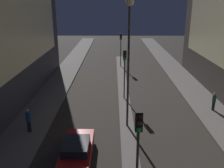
{
  "coord_description": "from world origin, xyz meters",
  "views": [
    {
      "loc": [
        -1.07,
        -4.96,
        9.24
      ],
      "look_at": [
        -1.2,
        17.93,
        1.62
      ],
      "focal_mm": 40.0,
      "sensor_mm": 36.0,
      "label": 1
    }
  ],
  "objects_px": {
    "traffic_light_far": "(121,42)",
    "car_left_lane": "(77,150)",
    "traffic_light_mid": "(125,64)",
    "pedestrian_on_left_sidewalk": "(28,120)",
    "pedestrian_on_right_sidewalk": "(214,101)",
    "street_lamp": "(129,39)",
    "traffic_light_near": "(138,139)"
  },
  "relations": [
    {
      "from": "traffic_light_far",
      "to": "car_left_lane",
      "type": "bearing_deg",
      "value": -98.1
    },
    {
      "from": "traffic_light_mid",
      "to": "pedestrian_on_left_sidewalk",
      "type": "xyz_separation_m",
      "value": [
        -7.2,
        -6.8,
        -2.53
      ]
    },
    {
      "from": "pedestrian_on_right_sidewalk",
      "to": "pedestrian_on_left_sidewalk",
      "type": "bearing_deg",
      "value": -165.21
    },
    {
      "from": "pedestrian_on_left_sidewalk",
      "to": "traffic_light_far",
      "type": "bearing_deg",
      "value": 69.87
    },
    {
      "from": "traffic_light_far",
      "to": "street_lamp",
      "type": "distance_m",
      "value": 18.83
    },
    {
      "from": "pedestrian_on_left_sidewalk",
      "to": "pedestrian_on_right_sidewalk",
      "type": "relative_size",
      "value": 1.11
    },
    {
      "from": "car_left_lane",
      "to": "pedestrian_on_right_sidewalk",
      "type": "xyz_separation_m",
      "value": [
        10.96,
        7.18,
        0.28
      ]
    },
    {
      "from": "traffic_light_far",
      "to": "pedestrian_on_right_sidewalk",
      "type": "height_order",
      "value": "traffic_light_far"
    },
    {
      "from": "traffic_light_mid",
      "to": "traffic_light_far",
      "type": "relative_size",
      "value": 1.0
    },
    {
      "from": "traffic_light_mid",
      "to": "car_left_lane",
      "type": "distance_m",
      "value": 10.95
    },
    {
      "from": "traffic_light_near",
      "to": "pedestrian_on_right_sidewalk",
      "type": "relative_size",
      "value": 2.96
    },
    {
      "from": "traffic_light_mid",
      "to": "street_lamp",
      "type": "height_order",
      "value": "street_lamp"
    },
    {
      "from": "car_left_lane",
      "to": "pedestrian_on_left_sidewalk",
      "type": "bearing_deg",
      "value": 140.57
    },
    {
      "from": "traffic_light_near",
      "to": "car_left_lane",
      "type": "height_order",
      "value": "traffic_light_near"
    },
    {
      "from": "traffic_light_far",
      "to": "street_lamp",
      "type": "height_order",
      "value": "street_lamp"
    },
    {
      "from": "traffic_light_near",
      "to": "street_lamp",
      "type": "relative_size",
      "value": 0.51
    },
    {
      "from": "traffic_light_mid",
      "to": "traffic_light_far",
      "type": "distance_m",
      "value": 12.85
    },
    {
      "from": "street_lamp",
      "to": "pedestrian_on_right_sidewalk",
      "type": "bearing_deg",
      "value": 20.35
    },
    {
      "from": "car_left_lane",
      "to": "pedestrian_on_right_sidewalk",
      "type": "height_order",
      "value": "pedestrian_on_right_sidewalk"
    },
    {
      "from": "traffic_light_far",
      "to": "car_left_lane",
      "type": "relative_size",
      "value": 1.11
    },
    {
      "from": "traffic_light_mid",
      "to": "pedestrian_on_left_sidewalk",
      "type": "distance_m",
      "value": 10.23
    },
    {
      "from": "traffic_light_mid",
      "to": "car_left_lane",
      "type": "relative_size",
      "value": 1.11
    },
    {
      "from": "pedestrian_on_left_sidewalk",
      "to": "street_lamp",
      "type": "bearing_deg",
      "value": 8.52
    },
    {
      "from": "traffic_light_mid",
      "to": "pedestrian_on_left_sidewalk",
      "type": "relative_size",
      "value": 2.67
    },
    {
      "from": "street_lamp",
      "to": "car_left_lane",
      "type": "relative_size",
      "value": 2.16
    },
    {
      "from": "traffic_light_near",
      "to": "pedestrian_on_left_sidewalk",
      "type": "xyz_separation_m",
      "value": [
        -7.2,
        6.84,
        -2.53
      ]
    },
    {
      "from": "street_lamp",
      "to": "pedestrian_on_left_sidewalk",
      "type": "xyz_separation_m",
      "value": [
        -7.2,
        -1.08,
        -5.65
      ]
    },
    {
      "from": "traffic_light_mid",
      "to": "pedestrian_on_left_sidewalk",
      "type": "height_order",
      "value": "traffic_light_mid"
    },
    {
      "from": "car_left_lane",
      "to": "traffic_light_near",
      "type": "bearing_deg",
      "value": -47.79
    },
    {
      "from": "street_lamp",
      "to": "car_left_lane",
      "type": "xyz_separation_m",
      "value": [
        -3.26,
        -4.32,
        -6.02
      ]
    },
    {
      "from": "traffic_light_near",
      "to": "car_left_lane",
      "type": "xyz_separation_m",
      "value": [
        -3.26,
        3.59,
        -2.9
      ]
    },
    {
      "from": "car_left_lane",
      "to": "pedestrian_on_right_sidewalk",
      "type": "distance_m",
      "value": 13.11
    }
  ]
}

